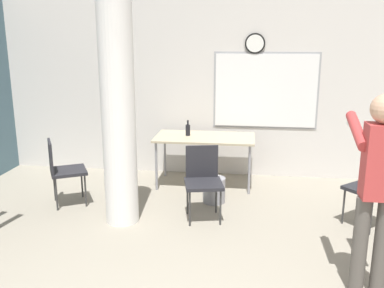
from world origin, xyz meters
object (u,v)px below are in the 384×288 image
object	(u,v)px
chair_table_front	(203,177)
chair_mid_room	(375,186)
folding_table	(205,140)
person_playing_side	(377,180)
chair_near_pillar	(62,167)
bottle_on_table	(188,130)

from	to	relation	value
chair_table_front	chair_mid_room	size ratio (longest dim) A/B	1.00
folding_table	person_playing_side	xyz separation A→B (m)	(1.67, -2.56, 0.34)
chair_mid_room	chair_near_pillar	size ratio (longest dim) A/B	1.00
folding_table	bottle_on_table	xyz separation A→B (m)	(-0.25, 0.03, 0.14)
bottle_on_table	chair_mid_room	xyz separation A→B (m)	(2.32, -1.26, -0.31)
chair_mid_room	person_playing_side	world-z (taller)	person_playing_side
bottle_on_table	person_playing_side	bearing A→B (deg)	-53.39
folding_table	chair_near_pillar	distance (m)	2.03
bottle_on_table	chair_near_pillar	distance (m)	1.85
bottle_on_table	chair_near_pillar	size ratio (longest dim) A/B	0.26
chair_table_front	person_playing_side	bearing A→B (deg)	-41.39
bottle_on_table	chair_near_pillar	xyz separation A→B (m)	(-1.49, -1.05, -0.31)
folding_table	bottle_on_table	bearing A→B (deg)	173.02
chair_table_front	chair_mid_room	xyz separation A→B (m)	(1.96, -0.05, 0.00)
bottle_on_table	chair_near_pillar	world-z (taller)	bottle_on_table
bottle_on_table	chair_mid_room	distance (m)	2.66
chair_table_front	chair_mid_room	distance (m)	1.96
bottle_on_table	person_playing_side	size ratio (longest dim) A/B	0.13
folding_table	person_playing_side	size ratio (longest dim) A/B	0.83
folding_table	person_playing_side	bearing A→B (deg)	-56.86
chair_table_front	person_playing_side	world-z (taller)	person_playing_side
bottle_on_table	chair_mid_room	size ratio (longest dim) A/B	0.26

